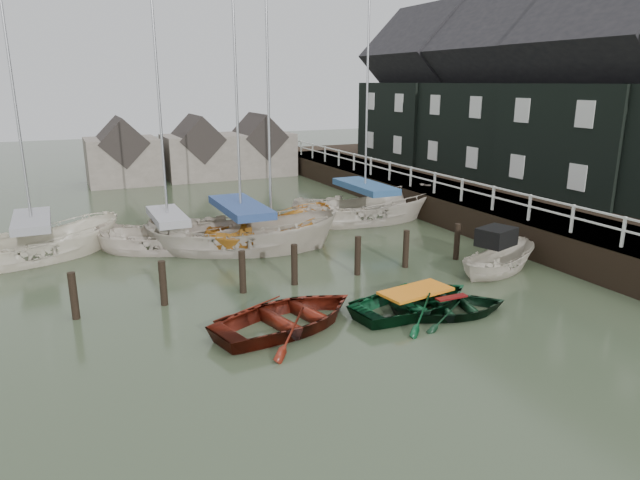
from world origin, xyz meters
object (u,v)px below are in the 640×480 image
motorboat (497,268)px  sailboat_c (272,243)px  sailboat_d (364,220)px  sailboat_e (37,257)px  sailboat_a (170,248)px  rowboat_red (289,327)px  rowboat_dkgreen (450,314)px  rowboat_green (415,310)px  sailboat_b (242,248)px

motorboat → sailboat_c: size_ratio=0.38×
sailboat_d → sailboat_e: size_ratio=1.22×
sailboat_a → sailboat_c: sailboat_c is taller
sailboat_c → rowboat_red: bearing=146.9°
sailboat_c → rowboat_dkgreen: bearing=176.9°
motorboat → sailboat_d: 8.75m
rowboat_dkgreen → motorboat: motorboat is taller
motorboat → sailboat_a: bearing=35.0°
rowboat_red → sailboat_a: bearing=-4.8°
motorboat → sailboat_a: size_ratio=0.38×
rowboat_dkgreen → sailboat_a: size_ratio=0.32×
rowboat_green → sailboat_a: bearing=21.1°
motorboat → sailboat_e: bearing=42.5°
rowboat_dkgreen → rowboat_green: bearing=64.1°
sailboat_b → rowboat_red: bearing=-166.4°
sailboat_a → sailboat_b: size_ratio=0.86×
rowboat_red → sailboat_c: 8.59m
rowboat_green → sailboat_a: (-5.42, 9.55, 0.06)m
rowboat_green → sailboat_c: size_ratio=0.39×
sailboat_a → motorboat: bearing=-103.6°
rowboat_green → sailboat_d: size_ratio=0.31×
sailboat_b → rowboat_dkgreen: bearing=-137.0°
rowboat_dkgreen → sailboat_e: 15.70m
motorboat → sailboat_d: bearing=-13.9°
rowboat_red → rowboat_green: rowboat_red is taller
sailboat_e → rowboat_green: bearing=-151.6°
rowboat_red → sailboat_a: size_ratio=0.41×
rowboat_green → sailboat_b: 8.82m
sailboat_c → sailboat_e: size_ratio=0.99×
rowboat_green → rowboat_dkgreen: bearing=-137.8°
rowboat_green → sailboat_d: 11.33m
rowboat_dkgreen → motorboat: (3.94, 2.46, 0.11)m
rowboat_green → rowboat_dkgreen: 1.03m
sailboat_b → sailboat_e: (-7.58, 2.05, 0.00)m
sailboat_c → sailboat_b: bearing=85.4°
rowboat_dkgreen → sailboat_d: size_ratio=0.26×
sailboat_a → sailboat_e: bearing=103.4°
rowboat_dkgreen → motorboat: bearing=-44.6°
sailboat_c → motorboat: bearing=-154.5°
motorboat → sailboat_c: sailboat_c is taller
sailboat_d → rowboat_green: bearing=163.4°
sailboat_c → sailboat_e: (-8.96, 1.77, 0.05)m
motorboat → rowboat_green: bearing=93.2°
rowboat_green → motorboat: bearing=-77.6°
rowboat_dkgreen → sailboat_d: bearing=-3.3°
sailboat_a → sailboat_c: bearing=-78.7°
rowboat_dkgreen → sailboat_a: bearing=44.8°
rowboat_green → sailboat_c: (-1.35, 8.66, 0.01)m
rowboat_red → rowboat_dkgreen: size_ratio=1.29×
motorboat → sailboat_b: size_ratio=0.33×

